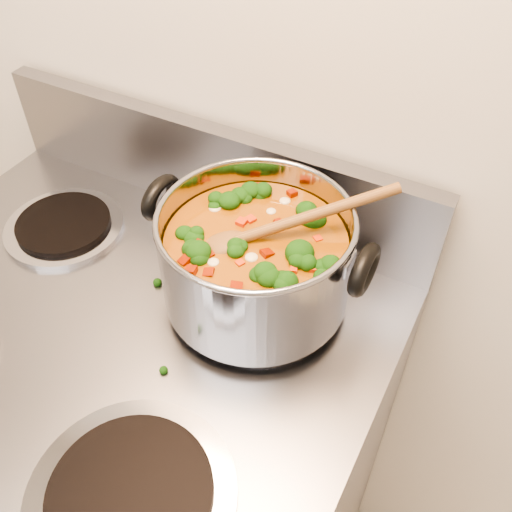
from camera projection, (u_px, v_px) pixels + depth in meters
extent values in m
cube|color=gray|center=(140.00, 480.00, 1.11)|extent=(0.77, 0.67, 0.92)
cube|color=gray|center=(208.00, 169.00, 0.92)|extent=(0.77, 0.03, 0.16)
cylinder|color=#A5A5AD|center=(131.00, 496.00, 0.62)|extent=(0.23, 0.23, 0.01)
cylinder|color=black|center=(130.00, 493.00, 0.62)|extent=(0.18, 0.18, 0.01)
cylinder|color=#A5A5AD|center=(65.00, 227.00, 0.93)|extent=(0.19, 0.19, 0.01)
cylinder|color=black|center=(63.00, 223.00, 0.93)|extent=(0.15, 0.15, 0.01)
cylinder|color=#A5A5AD|center=(261.00, 308.00, 0.81)|extent=(0.19, 0.19, 0.01)
cylinder|color=black|center=(261.00, 304.00, 0.81)|extent=(0.15, 0.15, 0.01)
cylinder|color=#96969D|center=(256.00, 257.00, 0.77)|extent=(0.26, 0.26, 0.14)
torus|color=#96969D|center=(256.00, 218.00, 0.72)|extent=(0.26, 0.26, 0.01)
cylinder|color=#804A0B|center=(256.00, 266.00, 0.78)|extent=(0.24, 0.24, 0.10)
torus|color=black|center=(161.00, 198.00, 0.78)|extent=(0.02, 0.08, 0.08)
torus|color=black|center=(364.00, 270.00, 0.68)|extent=(0.02, 0.08, 0.08)
ellipsoid|color=black|center=(186.00, 231.00, 0.75)|extent=(0.04, 0.04, 0.03)
ellipsoid|color=black|center=(249.00, 203.00, 0.79)|extent=(0.04, 0.04, 0.03)
ellipsoid|color=black|center=(202.00, 205.00, 0.79)|extent=(0.04, 0.04, 0.03)
ellipsoid|color=black|center=(213.00, 200.00, 0.80)|extent=(0.04, 0.04, 0.03)
ellipsoid|color=black|center=(285.00, 212.00, 0.78)|extent=(0.04, 0.04, 0.03)
ellipsoid|color=black|center=(218.00, 248.00, 0.73)|extent=(0.04, 0.04, 0.03)
ellipsoid|color=black|center=(322.00, 237.00, 0.74)|extent=(0.04, 0.04, 0.03)
ellipsoid|color=black|center=(320.00, 213.00, 0.78)|extent=(0.04, 0.04, 0.03)
ellipsoid|color=black|center=(239.00, 207.00, 0.79)|extent=(0.04, 0.04, 0.03)
ellipsoid|color=black|center=(287.00, 256.00, 0.72)|extent=(0.04, 0.04, 0.03)
ellipsoid|color=black|center=(232.00, 222.00, 0.77)|extent=(0.04, 0.04, 0.03)
ellipsoid|color=maroon|center=(251.00, 193.00, 0.81)|extent=(0.01, 0.01, 0.01)
ellipsoid|color=maroon|center=(270.00, 232.00, 0.75)|extent=(0.01, 0.01, 0.01)
ellipsoid|color=maroon|center=(264.00, 268.00, 0.71)|extent=(0.01, 0.01, 0.01)
ellipsoid|color=maroon|center=(282.00, 204.00, 0.79)|extent=(0.01, 0.01, 0.01)
ellipsoid|color=maroon|center=(297.00, 239.00, 0.74)|extent=(0.01, 0.01, 0.01)
ellipsoid|color=maroon|center=(226.00, 221.00, 0.77)|extent=(0.01, 0.01, 0.01)
ellipsoid|color=maroon|center=(234.00, 199.00, 0.80)|extent=(0.01, 0.01, 0.01)
ellipsoid|color=maroon|center=(249.00, 242.00, 0.74)|extent=(0.01, 0.01, 0.01)
ellipsoid|color=maroon|center=(198.00, 275.00, 0.70)|extent=(0.01, 0.01, 0.01)
ellipsoid|color=maroon|center=(290.00, 220.00, 0.77)|extent=(0.01, 0.01, 0.01)
ellipsoid|color=maroon|center=(222.00, 198.00, 0.80)|extent=(0.01, 0.01, 0.01)
ellipsoid|color=maroon|center=(297.00, 251.00, 0.73)|extent=(0.01, 0.01, 0.01)
ellipsoid|color=red|center=(256.00, 253.00, 0.72)|extent=(0.01, 0.01, 0.01)
ellipsoid|color=red|center=(258.00, 262.00, 0.71)|extent=(0.01, 0.01, 0.01)
ellipsoid|color=red|center=(308.00, 238.00, 0.74)|extent=(0.01, 0.01, 0.01)
ellipsoid|color=red|center=(294.00, 238.00, 0.74)|extent=(0.01, 0.01, 0.01)
ellipsoid|color=red|center=(265.00, 190.00, 0.81)|extent=(0.01, 0.01, 0.01)
ellipsoid|color=red|center=(205.00, 279.00, 0.69)|extent=(0.01, 0.01, 0.01)
ellipsoid|color=red|center=(230.00, 210.00, 0.78)|extent=(0.01, 0.01, 0.01)
ellipsoid|color=red|center=(230.00, 230.00, 0.75)|extent=(0.01, 0.01, 0.01)
ellipsoid|color=red|center=(299.00, 213.00, 0.78)|extent=(0.01, 0.01, 0.01)
ellipsoid|color=red|center=(246.00, 222.00, 0.76)|extent=(0.01, 0.01, 0.01)
ellipsoid|color=beige|center=(293.00, 264.00, 0.71)|extent=(0.02, 0.02, 0.01)
ellipsoid|color=beige|center=(303.00, 215.00, 0.78)|extent=(0.02, 0.02, 0.01)
ellipsoid|color=beige|center=(222.00, 199.00, 0.80)|extent=(0.02, 0.02, 0.01)
ellipsoid|color=beige|center=(275.00, 236.00, 0.75)|extent=(0.02, 0.02, 0.01)
ellipsoid|color=beige|center=(291.00, 227.00, 0.76)|extent=(0.02, 0.02, 0.01)
ellipsoid|color=beige|center=(175.00, 250.00, 0.73)|extent=(0.02, 0.02, 0.01)
ellipsoid|color=brown|center=(222.00, 245.00, 0.74)|extent=(0.08, 0.08, 0.03)
cylinder|color=brown|center=(310.00, 216.00, 0.73)|extent=(0.19, 0.16, 0.07)
ellipsoid|color=black|center=(349.00, 264.00, 0.87)|extent=(0.01, 0.01, 0.01)
ellipsoid|color=black|center=(119.00, 315.00, 0.80)|extent=(0.01, 0.01, 0.01)
ellipsoid|color=black|center=(388.00, 346.00, 0.77)|extent=(0.01, 0.01, 0.01)
ellipsoid|color=black|center=(141.00, 241.00, 0.91)|extent=(0.01, 0.01, 0.01)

